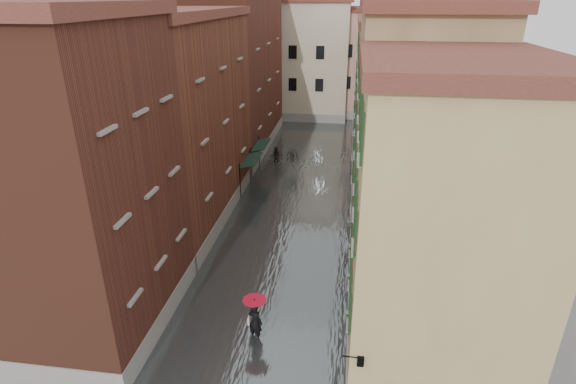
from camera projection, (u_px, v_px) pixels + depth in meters
The scene contains 16 objects.
ground at pixel (264, 306), 21.48m from camera, with size 120.00×120.00×0.00m, color #5F5F62.
floodwater at pixel (297, 195), 33.24m from camera, with size 10.00×60.00×0.20m, color #494F51.
building_left_near at pixel (79, 190), 17.95m from camera, with size 6.00×8.00×13.00m, color brown.
building_left_mid at pixel (179, 125), 28.03m from camera, with size 6.00×14.00×12.50m, color brown.
building_left_far at pixel (236, 74), 41.34m from camera, with size 6.00×16.00×14.00m, color brown.
building_right_near at pixel (437, 230), 16.47m from camera, with size 6.00×8.00×11.50m, color tan.
building_right_mid at pixel (408, 129), 26.15m from camera, with size 6.00×14.00×13.00m, color tan.
building_right_far at pixel (390, 92), 40.06m from camera, with size 6.00×16.00×11.50m, color tan.
building_end_cream at pixel (298, 61), 53.73m from camera, with size 12.00×9.00×13.00m, color beige.
building_end_pink at pixel (373, 64), 54.60m from camera, with size 10.00×9.00×12.00m, color tan.
awning_near at pixel (251, 161), 33.12m from camera, with size 1.09×3.29×2.80m.
awning_far at pixel (261, 146), 36.45m from camera, with size 1.09×3.25×2.80m.
wall_lantern at pixel (360, 360), 14.28m from camera, with size 0.71×0.22×0.35m.
window_planters at pixel (355, 259), 18.84m from camera, with size 0.59×7.83×0.84m.
pedestrian_main at pixel (255, 315), 18.95m from camera, with size 1.03×1.03×2.06m.
pedestrian_far at pixel (277, 156), 39.07m from camera, with size 0.79×0.61×1.62m, color black.
Camera 1 is at (3.58, -17.15, 13.64)m, focal length 28.00 mm.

